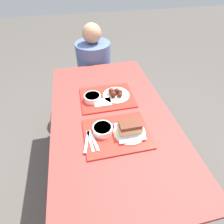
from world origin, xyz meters
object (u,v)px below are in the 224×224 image
object	(u,v)px
tray_far	(107,97)
brisket_sandwich_plate	(130,129)
bowl_coleslaw_far	(92,97)
wings_plate_far	(116,94)
bowl_coleslaw_near	(103,129)
person_seated_across	(94,60)
tray_near	(117,134)

from	to	relation	value
tray_far	brisket_sandwich_plate	distance (m)	0.41
bowl_coleslaw_far	wings_plate_far	size ratio (longest dim) A/B	0.59
bowl_coleslaw_near	bowl_coleslaw_far	size ratio (longest dim) A/B	1.00
wings_plate_far	person_seated_across	bearing A→B (deg)	95.63
tray_far	person_seated_across	world-z (taller)	person_seated_across
tray_near	wings_plate_far	distance (m)	0.40
bowl_coleslaw_near	person_seated_across	distance (m)	1.15
tray_near	bowl_coleslaw_near	size ratio (longest dim) A/B	3.28
person_seated_across	wings_plate_far	bearing A→B (deg)	-84.37
brisket_sandwich_plate	bowl_coleslaw_far	xyz separation A→B (m)	(-0.19, 0.38, -0.01)
bowl_coleslaw_near	tray_far	bearing A→B (deg)	74.39
tray_far	bowl_coleslaw_far	world-z (taller)	bowl_coleslaw_far
tray_far	wings_plate_far	world-z (taller)	wings_plate_far
bowl_coleslaw_far	bowl_coleslaw_near	bearing A→B (deg)	-86.53
bowl_coleslaw_near	bowl_coleslaw_far	bearing A→B (deg)	93.47
bowl_coleslaw_near	brisket_sandwich_plate	size ratio (longest dim) A/B	0.62
brisket_sandwich_plate	bowl_coleslaw_far	distance (m)	0.43
tray_near	brisket_sandwich_plate	bearing A→B (deg)	-9.70
tray_near	person_seated_across	bearing A→B (deg)	89.72
bowl_coleslaw_near	brisket_sandwich_plate	world-z (taller)	brisket_sandwich_plate
bowl_coleslaw_far	wings_plate_far	world-z (taller)	wings_plate_far
person_seated_across	tray_far	bearing A→B (deg)	-89.55
bowl_coleslaw_near	person_seated_across	bearing A→B (deg)	85.34
tray_near	bowl_coleslaw_far	world-z (taller)	bowl_coleslaw_far
wings_plate_far	brisket_sandwich_plate	bearing A→B (deg)	-90.22
bowl_coleslaw_near	person_seated_across	xyz separation A→B (m)	(0.09, 1.14, -0.09)
tray_far	brisket_sandwich_plate	world-z (taller)	brisket_sandwich_plate
tray_near	person_seated_across	world-z (taller)	person_seated_across
brisket_sandwich_plate	person_seated_across	world-z (taller)	person_seated_across
tray_far	bowl_coleslaw_near	bearing A→B (deg)	-105.61
tray_near	tray_far	world-z (taller)	same
tray_near	wings_plate_far	bearing A→B (deg)	77.97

